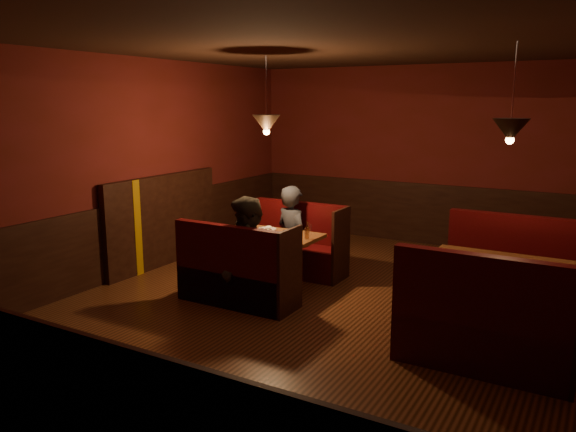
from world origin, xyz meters
The scene contains 9 objects.
room centered at (-0.28, 0.04, 1.05)m, with size 6.02×7.02×2.92m.
main_table centered at (-1.07, 0.27, 0.53)m, with size 1.29×0.78×0.90m.
main_bench_far centered at (-1.06, 1.01, 0.31)m, with size 1.42×0.51×0.97m.
main_bench_near centered at (-1.06, -0.46, 0.31)m, with size 1.42×0.51×0.97m.
second_table centered at (1.71, 0.10, 0.57)m, with size 1.36×0.87×0.77m.
second_bench_far centered at (1.74, 0.91, 0.34)m, with size 1.51×0.56×1.08m.
second_bench_near centered at (1.74, -0.72, 0.34)m, with size 1.51×0.56×1.08m.
diner_a centered at (-1.10, 0.95, 0.78)m, with size 0.57×0.37×1.56m, color #262931.
diner_b centered at (-0.89, -0.42, 0.81)m, with size 0.79×0.61×1.62m, color #29251C.
Camera 1 is at (2.54, -5.52, 2.30)m, focal length 35.00 mm.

